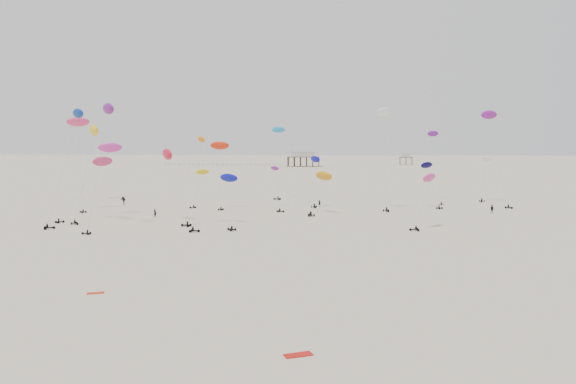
# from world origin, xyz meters

# --- Properties ---
(ground_plane) EXTENTS (900.00, 900.00, 0.00)m
(ground_plane) POSITION_xyz_m (0.00, 200.00, 0.00)
(ground_plane) COLOR beige
(pavilion_main) EXTENTS (21.00, 13.00, 9.80)m
(pavilion_main) POSITION_xyz_m (-10.00, 350.00, 4.22)
(pavilion_main) COLOR brown
(pavilion_main) RESTS_ON ground
(pavilion_small) EXTENTS (9.00, 7.00, 8.00)m
(pavilion_small) POSITION_xyz_m (60.00, 380.00, 3.49)
(pavilion_small) COLOR brown
(pavilion_small) RESTS_ON ground
(pier_fence) EXTENTS (80.20, 0.20, 1.50)m
(pier_fence) POSITION_xyz_m (-62.00, 350.00, 0.77)
(pier_fence) COLOR black
(pier_fence) RESTS_ON ground
(rig_0) EXTENTS (3.52, 6.05, 12.94)m
(rig_0) POSITION_xyz_m (3.98, 124.13, 8.26)
(rig_0) COLOR black
(rig_0) RESTS_ON ground
(rig_1) EXTENTS (3.90, 15.80, 21.85)m
(rig_1) POSITION_xyz_m (36.28, 141.13, 14.32)
(rig_1) COLOR black
(rig_1) RESTS_ON ground
(rig_2) EXTENTS (4.39, 8.43, 20.75)m
(rig_2) POSITION_xyz_m (-7.20, 144.61, 14.19)
(rig_2) COLOR black
(rig_2) RESTS_ON ground
(rig_3) EXTENTS (4.08, 5.42, 12.30)m
(rig_3) POSITION_xyz_m (49.42, 139.96, 5.73)
(rig_3) COLOR black
(rig_3) RESTS_ON ground
(rig_4) EXTENTS (5.57, 17.55, 26.23)m
(rig_4) POSITION_xyz_m (50.13, 136.96, 20.30)
(rig_4) COLOR black
(rig_4) RESTS_ON ground
(rig_5) EXTENTS (4.39, 15.59, 24.20)m
(rig_5) POSITION_xyz_m (-44.14, 93.82, 16.71)
(rig_5) COLOR black
(rig_5) RESTS_ON ground
(rig_6) EXTENTS (4.94, 9.83, 24.69)m
(rig_6) POSITION_xyz_m (20.64, 120.49, 18.90)
(rig_6) COLOR black
(rig_6) RESTS_ON ground
(rig_7) EXTENTS (3.41, 13.36, 19.07)m
(rig_7) POSITION_xyz_m (-17.25, 89.26, 9.30)
(rig_7) COLOR black
(rig_7) RESTS_ON ground
(rig_8) EXTENTS (6.49, 9.96, 10.40)m
(rig_8) POSITION_xyz_m (5.75, 111.25, 6.92)
(rig_8) COLOR black
(rig_8) RESTS_ON ground
(rig_9) EXTENTS (6.18, 7.36, 10.77)m
(rig_9) POSITION_xyz_m (25.93, 91.36, 7.87)
(rig_9) COLOR black
(rig_9) RESTS_ON ground
(rig_10) EXTENTS (4.60, 14.96, 24.88)m
(rig_10) POSITION_xyz_m (-35.19, 89.87, 20.22)
(rig_10) COLOR black
(rig_10) RESTS_ON ground
(rig_11) EXTENTS (5.05, 13.83, 14.48)m
(rig_11) POSITION_xyz_m (-4.99, 119.15, 5.34)
(rig_11) COLOR black
(rig_11) RESTS_ON ground
(rig_12) EXTENTS (3.87, 16.78, 16.17)m
(rig_12) POSITION_xyz_m (-26.53, 130.20, 6.27)
(rig_12) COLOR black
(rig_12) RESTS_ON ground
(rig_13) EXTENTS (9.41, 12.45, 16.34)m
(rig_13) POSITION_xyz_m (-24.96, 97.15, 11.77)
(rig_13) COLOR black
(rig_13) RESTS_ON ground
(rig_14) EXTENTS (5.66, 8.94, 19.99)m
(rig_14) POSITION_xyz_m (-40.39, 95.03, 16.43)
(rig_14) COLOR black
(rig_14) RESTS_ON ground
(rig_15) EXTENTS (10.57, 7.50, 12.98)m
(rig_15) POSITION_xyz_m (-56.95, 140.50, 9.98)
(rig_15) COLOR black
(rig_15) RESTS_ON ground
(rig_16) EXTENTS (5.00, 7.49, 16.58)m
(rig_16) POSITION_xyz_m (-19.20, 120.17, 13.43)
(rig_16) COLOR black
(rig_16) RESTS_ON ground
(rig_17) EXTENTS (5.58, 12.70, 12.68)m
(rig_17) POSITION_xyz_m (-11.97, 93.07, 7.16)
(rig_17) COLOR black
(rig_17) RESTS_ON ground
(rig_18) EXTENTS (7.56, 10.35, 22.55)m
(rig_18) POSITION_xyz_m (-52.24, 114.79, 18.89)
(rig_18) COLOR black
(rig_18) RESTS_ON ground
(rig_19) EXTENTS (5.76, 6.98, 11.49)m
(rig_19) POSITION_xyz_m (32.26, 125.22, 8.24)
(rig_19) COLOR black
(rig_19) RESTS_ON ground
(rig_20) EXTENTS (8.91, 17.34, 20.30)m
(rig_20) POSITION_xyz_m (-41.99, 104.94, 13.17)
(rig_20) COLOR black
(rig_20) RESTS_ON ground
(spectator_0) EXTENTS (0.94, 0.82, 2.17)m
(spectator_0) POSITION_xyz_m (-30.07, 102.58, 0.00)
(spectator_0) COLOR black
(spectator_0) RESTS_ON ground
(spectator_1) EXTENTS (1.27, 1.06, 2.24)m
(spectator_1) POSITION_xyz_m (44.75, 114.92, 0.00)
(spectator_1) COLOR black
(spectator_1) RESTS_ON ground
(spectator_2) EXTENTS (1.51, 1.36, 2.27)m
(spectator_2) POSITION_xyz_m (-45.91, 126.10, 0.00)
(spectator_2) COLOR black
(spectator_2) RESTS_ON ground
(spectator_3) EXTENTS (0.77, 0.60, 1.91)m
(spectator_3) POSITION_xyz_m (5.10, 125.58, 0.00)
(spectator_3) COLOR black
(spectator_3) RESTS_ON ground
(grounded_kite_a) EXTENTS (2.38, 1.71, 0.08)m
(grounded_kite_a) POSITION_xyz_m (5.53, 26.26, 0.00)
(grounded_kite_a) COLOR #B9110B
(grounded_kite_a) RESTS_ON ground
(grounded_kite_b) EXTENTS (1.93, 1.32, 0.07)m
(grounded_kite_b) POSITION_xyz_m (-17.40, 42.18, 0.00)
(grounded_kite_b) COLOR red
(grounded_kite_b) RESTS_ON ground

